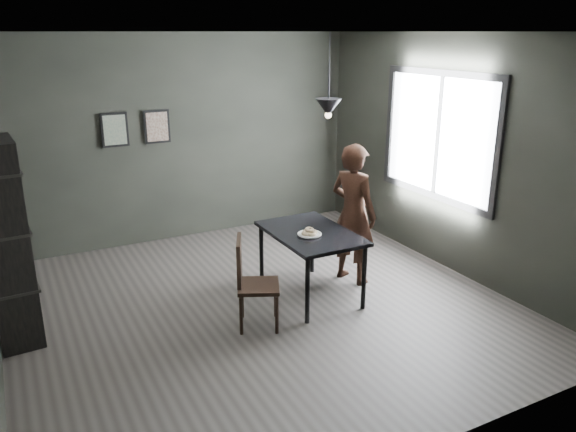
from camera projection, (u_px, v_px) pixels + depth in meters
name	position (u px, v px, depth m)	size (l,w,h in m)	color
ground	(261.00, 306.00, 6.01)	(5.00, 5.00, 0.00)	#37322F
back_wall	(183.00, 139.00, 7.68)	(5.00, 0.10, 2.80)	black
ceiling	(257.00, 32.00, 5.14)	(5.00, 5.00, 0.02)	silver
window_assembly	(438.00, 136.00, 6.77)	(0.04, 1.96, 1.56)	white
cafe_table	(311.00, 238.00, 6.07)	(0.80, 1.20, 0.75)	black
white_plate	(309.00, 235.00, 5.93)	(0.23, 0.23, 0.01)	white
donut_pile	(310.00, 232.00, 5.92)	(0.18, 0.18, 0.08)	beige
woman	(353.00, 214.00, 6.41)	(0.60, 0.39, 1.63)	black
wood_chair	(250.00, 277.00, 5.46)	(0.53, 0.53, 0.92)	black
shelf_unit	(6.00, 244.00, 5.10)	(0.36, 0.64, 1.92)	black
pendant_lamp	(328.00, 107.00, 5.83)	(0.28, 0.28, 0.86)	black
framed_print_left	(115.00, 130.00, 7.19)	(0.34, 0.04, 0.44)	black
framed_print_right	(157.00, 127.00, 7.44)	(0.34, 0.04, 0.44)	black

